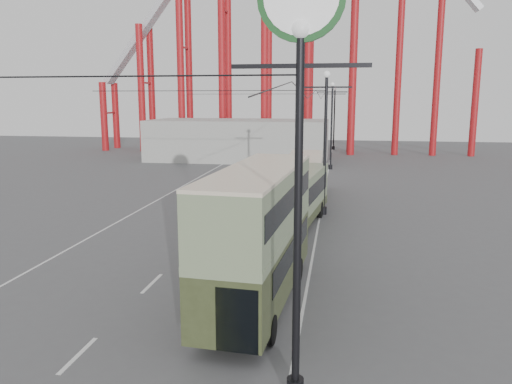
% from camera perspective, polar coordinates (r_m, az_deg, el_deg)
% --- Properties ---
extents(ground, '(160.00, 160.00, 0.00)m').
position_cam_1_polar(ground, '(17.78, -13.51, -14.88)').
color(ground, '#505053').
rests_on(ground, ground).
extents(road_markings, '(12.52, 120.00, 0.01)m').
position_cam_1_polar(road_markings, '(35.99, -2.54, -1.54)').
color(road_markings, silver).
rests_on(road_markings, ground).
extents(lamp_post_near, '(3.20, 0.44, 10.80)m').
position_cam_1_polar(lamp_post_near, '(11.75, 5.04, 12.03)').
color(lamp_post_near, black).
rests_on(lamp_post_near, ground).
extents(lamp_post_mid, '(3.20, 0.44, 9.32)m').
position_cam_1_polar(lamp_post_mid, '(32.84, 7.90, 5.45)').
color(lamp_post_mid, black).
rests_on(lamp_post_mid, ground).
extents(lamp_post_far, '(3.20, 0.44, 9.32)m').
position_cam_1_polar(lamp_post_far, '(54.79, 8.62, 7.45)').
color(lamp_post_far, black).
rests_on(lamp_post_far, ground).
extents(lamp_post_distant, '(3.20, 0.44, 9.32)m').
position_cam_1_polar(lamp_post_distant, '(76.76, 8.93, 8.30)').
color(lamp_post_distant, black).
rests_on(lamp_post_distant, ground).
extents(fairground_shed, '(22.00, 10.00, 5.00)m').
position_cam_1_polar(fairground_shed, '(63.17, -1.95, 5.98)').
color(fairground_shed, '#A2A39D').
rests_on(fairground_shed, ground).
extents(double_decker_bus, '(3.04, 9.68, 5.12)m').
position_cam_1_polar(double_decker_bus, '(18.31, 0.34, -4.25)').
color(double_decker_bus, '#343B1F').
rests_on(double_decker_bus, ground).
extents(single_decker_green, '(3.95, 11.78, 3.27)m').
position_cam_1_polar(single_decker_green, '(29.06, 3.98, -0.79)').
color(single_decker_green, gray).
rests_on(single_decker_green, ground).
extents(single_decker_cream, '(2.88, 10.47, 3.24)m').
position_cam_1_polar(single_decker_cream, '(38.46, 5.55, 1.95)').
color(single_decker_cream, beige).
rests_on(single_decker_cream, ground).
extents(pedestrian, '(0.68, 0.49, 1.75)m').
position_cam_1_polar(pedestrian, '(25.79, -3.34, -4.46)').
color(pedestrian, '#222227').
rests_on(pedestrian, ground).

